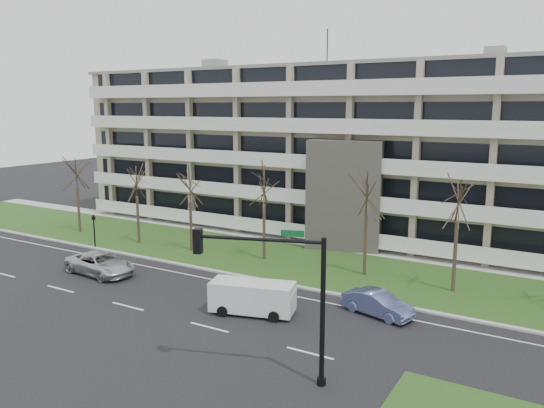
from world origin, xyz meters
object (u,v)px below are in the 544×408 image
Objects in this scene: silver_pickup at (100,264)px; blue_sedan at (378,304)px; traffic_signal at (278,285)px; pedestrian_signal at (94,227)px; white_van at (253,295)px.

silver_pickup reaches higher than blue_sedan.
pedestrian_signal is at bearing 136.74° from traffic_signal.
white_van is (13.17, -0.68, 0.35)m from silver_pickup.
blue_sedan is at bearing 12.91° from white_van.
white_van is 0.76× the size of traffic_signal.
blue_sedan is 0.62× the size of traffic_signal.
blue_sedan is 0.82× the size of white_van.
white_van is at bearing -5.23° from pedestrian_signal.
pedestrian_signal is (-18.95, 5.30, 0.72)m from white_van.
white_van reaches higher than blue_sedan.
traffic_signal is at bearing -105.05° from silver_pickup.
pedestrian_signal is at bearing 56.07° from silver_pickup.
white_van is 8.26m from traffic_signal.
pedestrian_signal reaches higher than white_van.
blue_sedan is at bearing 5.95° from pedestrian_signal.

